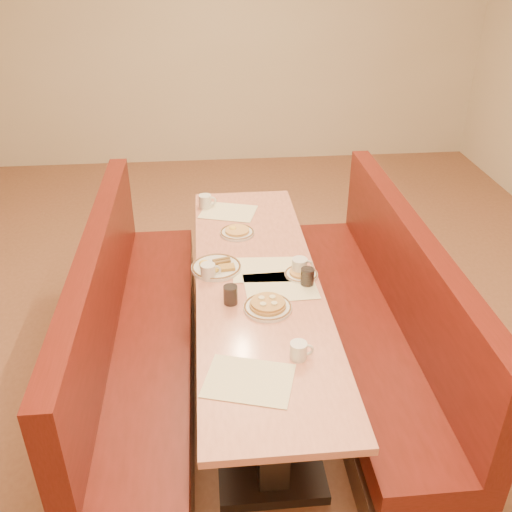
{
  "coord_description": "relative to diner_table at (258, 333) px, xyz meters",
  "views": [
    {
      "loc": [
        -0.27,
        -2.73,
        2.49
      ],
      "look_at": [
        0.0,
        0.1,
        0.85
      ],
      "focal_mm": 40.0,
      "sensor_mm": 36.0,
      "label": 1
    }
  ],
  "objects": [
    {
      "name": "placemat_far_right",
      "position": [
        0.05,
        0.11,
        0.38
      ],
      "size": [
        0.39,
        0.3,
        0.0
      ],
      "primitive_type": "cube",
      "rotation": [
        0.0,
        0.0,
        -0.06
      ],
      "color": "beige",
      "rests_on": "diner_table"
    },
    {
      "name": "ground",
      "position": [
        0.0,
        0.0,
        -0.37
      ],
      "size": [
        8.0,
        8.0,
        0.0
      ],
      "primitive_type": "plane",
      "color": "#9E6647",
      "rests_on": "ground"
    },
    {
      "name": "placemat_far_left",
      "position": [
        -0.12,
        0.91,
        0.38
      ],
      "size": [
        0.44,
        0.38,
        0.0
      ],
      "primitive_type": "cube",
      "rotation": [
        0.0,
        0.0,
        -0.3
      ],
      "color": "beige",
      "rests_on": "diner_table"
    },
    {
      "name": "booth_left",
      "position": [
        -0.73,
        0.0,
        -0.01
      ],
      "size": [
        0.55,
        2.5,
        1.05
      ],
      "color": "#4C3326",
      "rests_on": "ground"
    },
    {
      "name": "pancake_plate",
      "position": [
        0.03,
        -0.28,
        0.4
      ],
      "size": [
        0.26,
        0.26,
        0.06
      ],
      "rotation": [
        0.0,
        0.0,
        0.39
      ],
      "color": "silver",
      "rests_on": "diner_table"
    },
    {
      "name": "extra_plate_far",
      "position": [
        -0.08,
        0.58,
        0.39
      ],
      "size": [
        0.23,
        0.23,
        0.05
      ],
      "rotation": [
        0.0,
        0.0,
        -0.21
      ],
      "color": "silver",
      "rests_on": "diner_table"
    },
    {
      "name": "booth_right",
      "position": [
        0.73,
        0.0,
        -0.01
      ],
      "size": [
        0.55,
        2.5,
        1.05
      ],
      "color": "#4C3326",
      "rests_on": "ground"
    },
    {
      "name": "diner_table",
      "position": [
        0.0,
        0.0,
        0.0
      ],
      "size": [
        0.7,
        2.5,
        0.75
      ],
      "color": "black",
      "rests_on": "ground"
    },
    {
      "name": "coffee_mug_c",
      "position": [
        0.25,
        0.05,
        0.43
      ],
      "size": [
        0.13,
        0.09,
        0.1
      ],
      "rotation": [
        0.0,
        0.0,
        0.09
      ],
      "color": "silver",
      "rests_on": "diner_table"
    },
    {
      "name": "coffee_mug_b",
      "position": [
        -0.28,
        0.05,
        0.42
      ],
      "size": [
        0.12,
        0.08,
        0.09
      ],
      "rotation": [
        0.0,
        0.0,
        0.16
      ],
      "color": "silver",
      "rests_on": "diner_table"
    },
    {
      "name": "coffee_mug_d",
      "position": [
        -0.28,
        1.0,
        0.43
      ],
      "size": [
        0.13,
        0.09,
        0.1
      ],
      "rotation": [
        0.0,
        0.0,
        0.08
      ],
      "color": "silver",
      "rests_on": "diner_table"
    },
    {
      "name": "room_envelope",
      "position": [
        0.0,
        0.0,
        1.56
      ],
      "size": [
        6.04,
        8.04,
        2.82
      ],
      "color": "beige",
      "rests_on": "ground"
    },
    {
      "name": "eggs_plate",
      "position": [
        -0.23,
        0.14,
        0.39
      ],
      "size": [
        0.3,
        0.3,
        0.06
      ],
      "rotation": [
        0.0,
        0.0,
        0.09
      ],
      "color": "silver",
      "rests_on": "diner_table"
    },
    {
      "name": "placemat_near_right",
      "position": [
        0.12,
        -0.08,
        0.38
      ],
      "size": [
        0.41,
        0.31,
        0.0
      ],
      "primitive_type": "cube",
      "rotation": [
        0.0,
        0.0,
        0.03
      ],
      "color": "beige",
      "rests_on": "diner_table"
    },
    {
      "name": "placemat_near_left",
      "position": [
        -0.12,
        -0.83,
        0.38
      ],
      "size": [
        0.45,
        0.39,
        0.0
      ],
      "primitive_type": "cube",
      "rotation": [
        0.0,
        0.0,
        -0.29
      ],
      "color": "beige",
      "rests_on": "diner_table"
    },
    {
      "name": "coffee_mug_a",
      "position": [
        0.13,
        -0.69,
        0.42
      ],
      "size": [
        0.11,
        0.08,
        0.09
      ],
      "rotation": [
        0.0,
        0.0,
        0.03
      ],
      "color": "silver",
      "rests_on": "diner_table"
    },
    {
      "name": "extra_plate_mid",
      "position": [
        0.25,
        0.03,
        0.39
      ],
      "size": [
        0.19,
        0.19,
        0.04
      ],
      "rotation": [
        0.0,
        0.0,
        0.03
      ],
      "color": "silver",
      "rests_on": "diner_table"
    },
    {
      "name": "soda_tumbler_mid",
      "position": [
        0.27,
        -0.07,
        0.43
      ],
      "size": [
        0.08,
        0.08,
        0.1
      ],
      "color": "black",
      "rests_on": "diner_table"
    },
    {
      "name": "soda_tumbler_near",
      "position": [
        -0.17,
        -0.21,
        0.43
      ],
      "size": [
        0.08,
        0.08,
        0.1
      ],
      "color": "black",
      "rests_on": "diner_table"
    }
  ]
}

